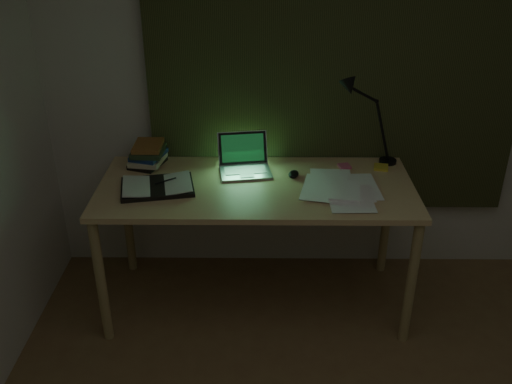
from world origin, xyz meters
TOP-DOWN VIEW (x-y plane):
  - wall_back at (0.00, 2.00)m, footprint 3.50×0.00m
  - curtain at (0.00, 1.96)m, footprint 2.20×0.06m
  - desk at (-0.46, 1.54)m, footprint 1.76×0.77m
  - laptop at (-0.52, 1.68)m, footprint 0.34×0.37m
  - open_textbook at (-1.00, 1.48)m, footprint 0.44×0.35m
  - book_stack at (-1.10, 1.79)m, footprint 0.21×0.24m
  - loose_papers at (-0.03, 1.46)m, footprint 0.47×0.48m
  - mouse at (-0.25, 1.64)m, footprint 0.08×0.10m
  - sticky_yellow at (0.28, 1.76)m, footprint 0.10×0.10m
  - sticky_pink at (0.06, 1.77)m, footprint 0.08×0.08m
  - desk_lamp at (0.33, 1.84)m, footprint 0.38×0.31m

SIDE VIEW (x-z plane):
  - desk at x=-0.46m, z-range 0.00..0.80m
  - sticky_pink at x=0.06m, z-range 0.80..0.82m
  - sticky_yellow at x=0.28m, z-range 0.80..0.82m
  - loose_papers at x=-0.03m, z-range 0.80..0.82m
  - open_textbook at x=-1.00m, z-range 0.80..0.84m
  - mouse at x=-0.25m, z-range 0.80..0.84m
  - book_stack at x=-1.10m, z-range 0.80..0.94m
  - laptop at x=-0.52m, z-range 0.80..1.01m
  - desk_lamp at x=0.33m, z-range 0.80..1.36m
  - wall_back at x=0.00m, z-range 0.00..2.50m
  - curtain at x=0.00m, z-range 0.45..2.45m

